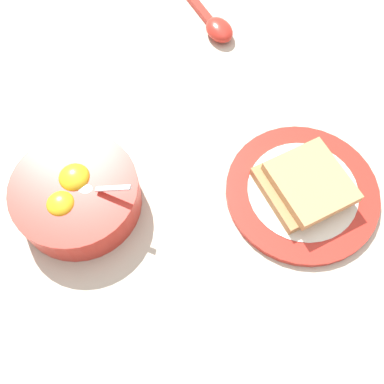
{
  "coord_description": "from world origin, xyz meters",
  "views": [
    {
      "loc": [
        0.03,
        0.39,
        0.59
      ],
      "look_at": [
        0.03,
        0.11,
        0.02
      ],
      "focal_mm": 42.0,
      "sensor_mm": 36.0,
      "label": 1
    }
  ],
  "objects_px": {
    "toast_plate": "(302,192)",
    "toast_sandwich": "(306,184)",
    "egg_bowl": "(77,195)",
    "soup_spoon": "(215,26)"
  },
  "relations": [
    {
      "from": "toast_sandwich",
      "to": "soup_spoon",
      "type": "distance_m",
      "value": 0.34
    },
    {
      "from": "toast_sandwich",
      "to": "soup_spoon",
      "type": "bearing_deg",
      "value": -70.23
    },
    {
      "from": "toast_plate",
      "to": "soup_spoon",
      "type": "xyz_separation_m",
      "value": [
        0.11,
        -0.32,
        0.01
      ]
    },
    {
      "from": "egg_bowl",
      "to": "soup_spoon",
      "type": "distance_m",
      "value": 0.39
    },
    {
      "from": "toast_plate",
      "to": "soup_spoon",
      "type": "bearing_deg",
      "value": -70.35
    },
    {
      "from": "soup_spoon",
      "to": "toast_plate",
      "type": "bearing_deg",
      "value": 109.65
    },
    {
      "from": "egg_bowl",
      "to": "toast_plate",
      "type": "height_order",
      "value": "egg_bowl"
    },
    {
      "from": "egg_bowl",
      "to": "toast_sandwich",
      "type": "height_order",
      "value": "egg_bowl"
    },
    {
      "from": "toast_plate",
      "to": "toast_sandwich",
      "type": "distance_m",
      "value": 0.02
    },
    {
      "from": "egg_bowl",
      "to": "soup_spoon",
      "type": "relative_size",
      "value": 1.24
    }
  ]
}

